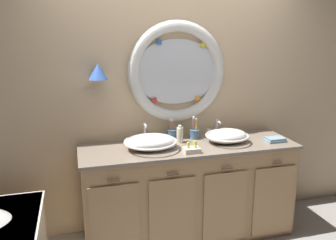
% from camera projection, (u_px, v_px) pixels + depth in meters
% --- Properties ---
extents(back_wall_assembly, '(6.40, 0.26, 2.60)m').
position_uv_depth(back_wall_assembly, '(172.00, 96.00, 3.39)').
color(back_wall_assembly, '#D6B78E').
rests_on(back_wall_assembly, ground_plane).
extents(vanity_counter, '(2.00, 0.65, 0.92)m').
position_uv_depth(vanity_counter, '(188.00, 190.00, 3.31)').
color(vanity_counter, tan).
rests_on(vanity_counter, ground_plane).
extents(sink_basin_left, '(0.47, 0.47, 0.14)m').
position_uv_depth(sink_basin_left, '(150.00, 142.00, 3.06)').
color(sink_basin_left, white).
rests_on(sink_basin_left, vanity_counter).
extents(sink_basin_right, '(0.41, 0.41, 0.13)m').
position_uv_depth(sink_basin_right, '(227.00, 136.00, 3.25)').
color(sink_basin_right, white).
rests_on(sink_basin_right, vanity_counter).
extents(faucet_set_left, '(0.21, 0.11, 0.18)m').
position_uv_depth(faucet_set_left, '(145.00, 134.00, 3.29)').
color(faucet_set_left, silver).
rests_on(faucet_set_left, vanity_counter).
extents(faucet_set_right, '(0.22, 0.12, 0.16)m').
position_uv_depth(faucet_set_right, '(217.00, 129.00, 3.48)').
color(faucet_set_right, silver).
rests_on(faucet_set_right, vanity_counter).
extents(toothbrush_holder_left, '(0.09, 0.09, 0.21)m').
position_uv_depth(toothbrush_holder_left, '(172.00, 134.00, 3.35)').
color(toothbrush_holder_left, slate).
rests_on(toothbrush_holder_left, vanity_counter).
extents(toothbrush_holder_right, '(0.09, 0.09, 0.22)m').
position_uv_depth(toothbrush_holder_right, '(194.00, 133.00, 3.37)').
color(toothbrush_holder_right, slate).
rests_on(toothbrush_holder_right, vanity_counter).
extents(soap_dispenser, '(0.06, 0.07, 0.18)m').
position_uv_depth(soap_dispenser, '(180.00, 135.00, 3.25)').
color(soap_dispenser, '#EFE5C6').
rests_on(soap_dispenser, vanity_counter).
extents(folded_hand_towel, '(0.18, 0.13, 0.04)m').
position_uv_depth(folded_hand_towel, '(275.00, 140.00, 3.29)').
color(folded_hand_towel, '#7593A8').
rests_on(folded_hand_towel, vanity_counter).
extents(toiletry_basket, '(0.14, 0.10, 0.10)m').
position_uv_depth(toiletry_basket, '(192.00, 150.00, 2.99)').
color(toiletry_basket, beige).
rests_on(toiletry_basket, vanity_counter).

